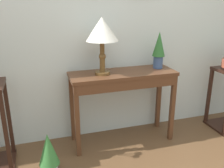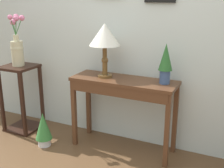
{
  "view_description": "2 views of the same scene",
  "coord_description": "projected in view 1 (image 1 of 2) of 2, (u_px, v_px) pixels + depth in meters",
  "views": [
    {
      "loc": [
        -0.87,
        -1.19,
        1.52
      ],
      "look_at": [
        -0.12,
        1.2,
        0.66
      ],
      "focal_mm": 40.11,
      "sensor_mm": 36.0,
      "label": 1
    },
    {
      "loc": [
        1.1,
        -1.49,
        1.62
      ],
      "look_at": [
        -0.2,
        1.24,
        0.69
      ],
      "focal_mm": 46.39,
      "sensor_mm": 36.0,
      "label": 2
    }
  ],
  "objects": [
    {
      "name": "potted_plant_floor",
      "position": [
        49.0,
        152.0,
        2.24
      ],
      "size": [
        0.19,
        0.19,
        0.39
      ],
      "color": "silver",
      "rests_on": "ground"
    },
    {
      "name": "potted_plant_on_console",
      "position": [
        159.0,
        48.0,
        2.66
      ],
      "size": [
        0.14,
        0.14,
        0.4
      ],
      "color": "#3D5684",
      "rests_on": "console_table"
    },
    {
      "name": "console_table",
      "position": [
        123.0,
        84.0,
        2.61
      ],
      "size": [
        1.11,
        0.38,
        0.79
      ],
      "color": "#56331E",
      "rests_on": "ground"
    },
    {
      "name": "back_wall_with_art",
      "position": [
        117.0,
        10.0,
        2.65
      ],
      "size": [
        9.0,
        0.13,
        2.8
      ],
      "color": "silver",
      "rests_on": "ground"
    },
    {
      "name": "table_lamp",
      "position": [
        102.0,
        31.0,
        2.38
      ],
      "size": [
        0.32,
        0.32,
        0.56
      ],
      "color": "brown",
      "rests_on": "console_table"
    }
  ]
}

